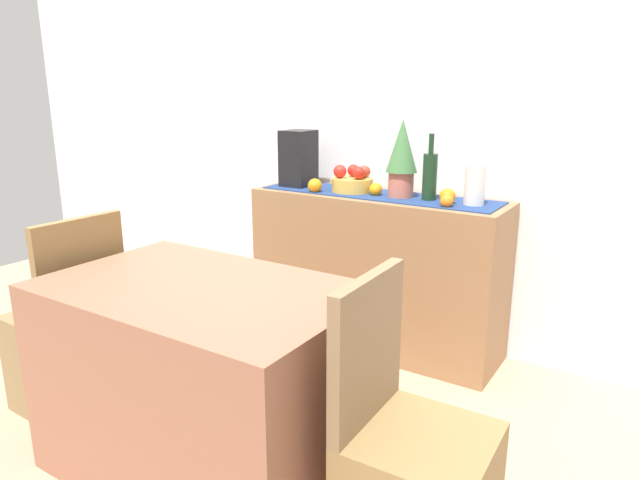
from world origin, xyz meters
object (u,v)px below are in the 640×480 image
potted_plant (402,156)px  chair_near_window (70,351)px  sideboard_console (375,271)px  fruit_bowl (352,185)px  ceramic_vase (475,186)px  dining_table (205,380)px  coffee_maker (298,159)px  wine_bottle (430,176)px

potted_plant → chair_near_window: 1.84m
sideboard_console → chair_near_window: (-0.85, -1.33, -0.16)m
fruit_bowl → ceramic_vase: bearing=0.0°
dining_table → chair_near_window: 0.84m
coffee_maker → ceramic_vase: 1.04m
chair_near_window → wine_bottle: bearing=49.3°
fruit_bowl → dining_table: size_ratio=0.20×
sideboard_console → chair_near_window: chair_near_window is taller
wine_bottle → dining_table: (-0.31, -1.33, -0.61)m
wine_bottle → sideboard_console: bearing=180.0°
fruit_bowl → wine_bottle: wine_bottle is taller
sideboard_console → ceramic_vase: (0.52, 0.00, 0.53)m
sideboard_console → potted_plant: bearing=0.0°
wine_bottle → dining_table: size_ratio=0.30×
fruit_bowl → coffee_maker: (-0.36, 0.00, 0.12)m
wine_bottle → chair_near_window: bearing=-130.7°
sideboard_console → fruit_bowl: fruit_bowl is taller
wine_bottle → dining_table: bearing=-103.0°
sideboard_console → dining_table: 1.33m
sideboard_console → wine_bottle: bearing=0.0°
ceramic_vase → chair_near_window: bearing=-135.9°
sideboard_console → ceramic_vase: ceramic_vase is taller
wine_bottle → ceramic_vase: 0.23m
fruit_bowl → dining_table: 1.44m
chair_near_window → ceramic_vase: bearing=44.1°
wine_bottle → chair_near_window: size_ratio=0.37×
wine_bottle → potted_plant: potted_plant is taller
chair_near_window → coffee_maker: bearing=75.7°
sideboard_console → fruit_bowl: bearing=180.0°
fruit_bowl → coffee_maker: size_ratio=0.70×
dining_table → chair_near_window: chair_near_window is taller
fruit_bowl → coffee_maker: bearing=180.0°
coffee_maker → ceramic_vase: (1.03, 0.00, -0.06)m
wine_bottle → chair_near_window: 1.89m
sideboard_console → wine_bottle: wine_bottle is taller
wine_bottle → potted_plant: size_ratio=0.83×
fruit_bowl → chair_near_window: 1.63m
coffee_maker → dining_table: (0.50, -1.33, -0.65)m
ceramic_vase → potted_plant: potted_plant is taller
coffee_maker → dining_table: 1.56m
chair_near_window → dining_table: bearing=0.0°
coffee_maker → chair_near_window: size_ratio=0.36×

